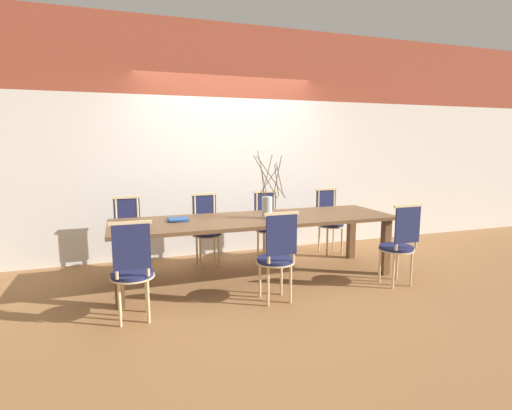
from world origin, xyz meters
TOP-DOWN VIEW (x-y plane):
  - ground_plane at (0.00, 0.00)m, footprint 16.00×16.00m
  - wall_rear at (0.00, 1.26)m, footprint 12.00×0.06m
  - dining_table at (0.00, 0.00)m, footprint 3.25×0.96m
  - chair_near_leftend at (-1.40, -0.75)m, footprint 0.39×0.39m
  - chair_near_left at (-0.04, -0.75)m, footprint 0.39×0.39m
  - chair_near_center at (1.42, -0.75)m, footprint 0.39×0.39m
  - chair_far_leftend at (-1.40, 0.75)m, footprint 0.39×0.39m
  - chair_far_left at (-0.43, 0.75)m, footprint 0.39×0.39m
  - chair_far_center at (0.43, 0.75)m, footprint 0.39×0.39m
  - chair_far_right at (1.38, 0.75)m, footprint 0.39×0.39m
  - vase_centerpiece at (0.11, -0.07)m, footprint 0.40×0.37m
  - book_stack at (-0.88, 0.10)m, footprint 0.24×0.20m

SIDE VIEW (x-z plane):
  - ground_plane at x=0.00m, z-range 0.00..0.00m
  - chair_near_leftend at x=-1.40m, z-range 0.03..0.96m
  - chair_near_left at x=-0.04m, z-range 0.03..0.96m
  - chair_near_center at x=1.42m, z-range 0.03..0.96m
  - chair_far_leftend at x=-1.40m, z-range 0.03..0.96m
  - chair_far_left at x=-0.43m, z-range 0.03..0.96m
  - chair_far_center at x=0.43m, z-range 0.03..0.96m
  - chair_far_right at x=1.38m, z-range 0.03..0.96m
  - dining_table at x=0.00m, z-range 0.29..1.01m
  - book_stack at x=-0.88m, z-range 0.72..0.75m
  - vase_centerpiece at x=0.11m, z-range 0.49..1.26m
  - wall_rear at x=0.00m, z-range 0.00..3.20m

